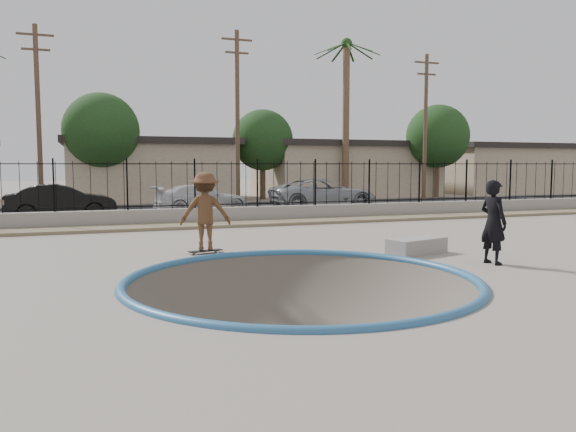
% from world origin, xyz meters
% --- Properties ---
extents(ground, '(120.00, 120.00, 2.20)m').
position_xyz_m(ground, '(0.00, 12.00, -1.10)').
color(ground, gray).
rests_on(ground, ground).
extents(bowl_pit, '(6.84, 6.84, 1.80)m').
position_xyz_m(bowl_pit, '(0.00, -1.00, 0.00)').
color(bowl_pit, '#534A3F').
rests_on(bowl_pit, ground).
extents(coping_ring, '(7.04, 7.04, 0.20)m').
position_xyz_m(coping_ring, '(0.00, -1.00, 0.00)').
color(coping_ring, '#2A5E8B').
rests_on(coping_ring, ground).
extents(rock_strip, '(42.00, 1.60, 0.11)m').
position_xyz_m(rock_strip, '(0.00, 9.20, 0.06)').
color(rock_strip, '#877858').
rests_on(rock_strip, ground).
extents(retaining_wall, '(42.00, 0.45, 0.60)m').
position_xyz_m(retaining_wall, '(0.00, 10.30, 0.30)').
color(retaining_wall, gray).
rests_on(retaining_wall, ground).
extents(fence, '(40.00, 0.04, 1.80)m').
position_xyz_m(fence, '(0.00, 10.30, 1.50)').
color(fence, black).
rests_on(fence, retaining_wall).
extents(street, '(90.00, 8.00, 0.04)m').
position_xyz_m(street, '(0.00, 17.00, 0.02)').
color(street, black).
rests_on(street, ground).
extents(house_center, '(10.60, 8.60, 3.90)m').
position_xyz_m(house_center, '(0.00, 26.50, 1.97)').
color(house_center, tan).
rests_on(house_center, ground).
extents(house_east, '(12.60, 8.60, 3.90)m').
position_xyz_m(house_east, '(14.00, 26.50, 1.97)').
color(house_east, tan).
rests_on(house_east, ground).
extents(house_east_far, '(11.60, 8.60, 3.90)m').
position_xyz_m(house_east_far, '(28.00, 26.50, 1.97)').
color(house_east_far, tan).
rests_on(house_east_far, ground).
extents(palm_right, '(2.30, 2.30, 10.30)m').
position_xyz_m(palm_right, '(12.00, 22.00, 7.33)').
color(palm_right, brown).
rests_on(palm_right, ground).
extents(utility_pole_left, '(1.70, 0.24, 9.00)m').
position_xyz_m(utility_pole_left, '(-6.00, 19.00, 4.70)').
color(utility_pole_left, '#473323').
rests_on(utility_pole_left, ground).
extents(utility_pole_mid, '(1.70, 0.24, 9.50)m').
position_xyz_m(utility_pole_mid, '(4.00, 19.00, 4.96)').
color(utility_pole_mid, '#473323').
rests_on(utility_pole_mid, ground).
extents(utility_pole_right, '(1.70, 0.24, 9.00)m').
position_xyz_m(utility_pole_right, '(16.00, 19.00, 4.70)').
color(utility_pole_right, '#473323').
rests_on(utility_pole_right, ground).
extents(street_tree_left, '(4.32, 4.32, 6.36)m').
position_xyz_m(street_tree_left, '(-3.00, 23.00, 4.19)').
color(street_tree_left, '#473323').
rests_on(street_tree_left, ground).
extents(street_tree_mid, '(3.96, 3.96, 5.83)m').
position_xyz_m(street_tree_mid, '(7.00, 24.00, 3.84)').
color(street_tree_mid, '#473323').
rests_on(street_tree_mid, ground).
extents(street_tree_right, '(4.32, 4.32, 6.36)m').
position_xyz_m(street_tree_right, '(19.00, 22.00, 4.19)').
color(street_tree_right, '#473323').
rests_on(street_tree_right, ground).
extents(skater, '(1.41, 0.98, 1.99)m').
position_xyz_m(skater, '(-1.09, 3.00, 1.00)').
color(skater, brown).
rests_on(skater, ground).
extents(skateboard, '(0.92, 0.41, 0.08)m').
position_xyz_m(skateboard, '(-1.09, 3.00, 0.06)').
color(skateboard, black).
rests_on(skateboard, ground).
extents(videographer, '(0.55, 0.76, 1.93)m').
position_xyz_m(videographer, '(4.80, -0.75, 0.97)').
color(videographer, black).
rests_on(videographer, ground).
extents(concrete_ledge, '(1.73, 1.12, 0.40)m').
position_xyz_m(concrete_ledge, '(4.00, 1.13, 0.20)').
color(concrete_ledge, gray).
rests_on(concrete_ledge, ground).
extents(car_b, '(4.40, 1.76, 1.42)m').
position_xyz_m(car_b, '(-4.91, 13.81, 0.75)').
color(car_b, black).
rests_on(car_b, street).
extents(car_c, '(4.62, 2.25, 1.29)m').
position_xyz_m(car_c, '(1.18, 15.00, 0.68)').
color(car_c, silver).
rests_on(car_c, street).
extents(car_d, '(5.48, 2.61, 1.51)m').
position_xyz_m(car_d, '(7.41, 15.00, 0.79)').
color(car_d, gray).
rests_on(car_d, street).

